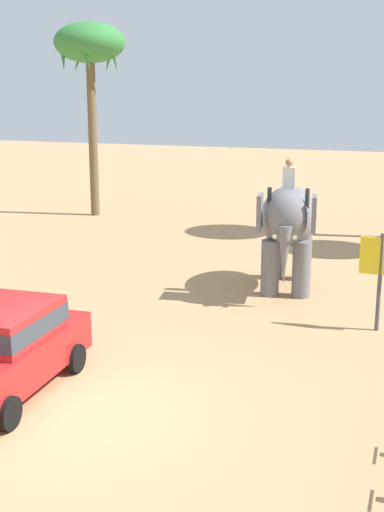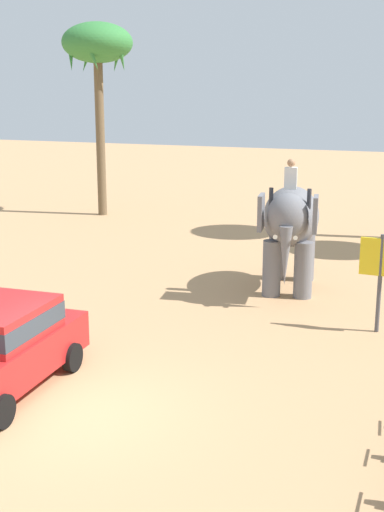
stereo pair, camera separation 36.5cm
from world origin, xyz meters
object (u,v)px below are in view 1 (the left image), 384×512
at_px(elephant_with_mahout, 288,223).
at_px(palm_tree_left_of_road, 90,49).
at_px(signboard_yellow, 381,263).
at_px(car_sedan_foreground, 5,346).

distance_m(elephant_with_mahout, palm_tree_left_of_road, 15.54).
relative_size(palm_tree_left_of_road, signboard_yellow, 3.65).
distance_m(elephant_with_mahout, signboard_yellow, 3.93).
height_order(car_sedan_foreground, palm_tree_left_of_road, palm_tree_left_of_road).
distance_m(car_sedan_foreground, elephant_with_mahout, 9.49).
xyz_separation_m(car_sedan_foreground, elephant_with_mahout, (3.23, 8.86, 1.06)).
xyz_separation_m(car_sedan_foreground, palm_tree_left_of_road, (-8.31, 17.64, 6.65)).
xyz_separation_m(elephant_with_mahout, signboard_yellow, (2.92, -2.61, -0.30)).
relative_size(car_sedan_foreground, signboard_yellow, 1.77).
bearing_deg(palm_tree_left_of_road, signboard_yellow, -38.25).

